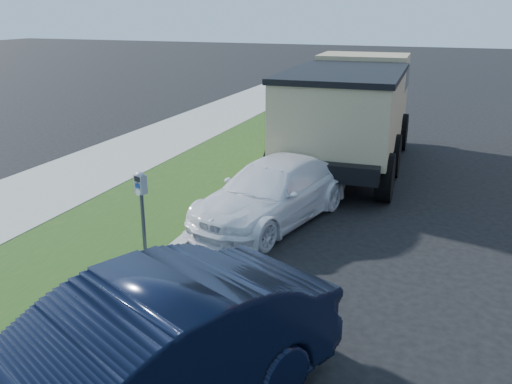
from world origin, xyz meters
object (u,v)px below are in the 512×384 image
(dump_truck, at_px, (351,107))
(navy_sedan, at_px, (128,370))
(white_wagon, at_px, (273,191))
(parking_meter, at_px, (141,195))

(dump_truck, bearing_deg, navy_sedan, -92.25)
(white_wagon, xyz_separation_m, dump_truck, (0.61, 4.89, 0.99))
(parking_meter, distance_m, white_wagon, 3.04)
(parking_meter, xyz_separation_m, dump_truck, (2.09, 7.49, 0.41))
(parking_meter, relative_size, navy_sedan, 0.31)
(parking_meter, height_order, dump_truck, dump_truck)
(parking_meter, bearing_deg, navy_sedan, -42.38)
(parking_meter, height_order, navy_sedan, parking_meter)
(white_wagon, xyz_separation_m, navy_sedan, (0.58, -6.24, 0.18))
(parking_meter, bearing_deg, white_wagon, 78.39)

